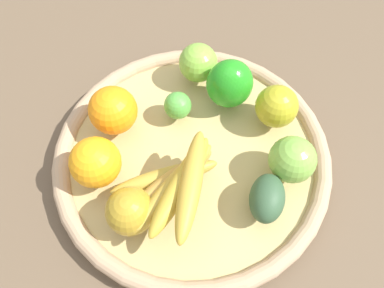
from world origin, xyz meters
TOP-DOWN VIEW (x-y plane):
  - ground_plane at (0.00, 0.00)m, footprint 2.40×2.40m
  - basket at (0.00, 0.00)m, footprint 0.47×0.47m
  - lime_0 at (0.06, 0.05)m, footprint 0.07×0.07m
  - apple_0 at (0.12, -0.10)m, footprint 0.10×0.10m
  - bell_pepper at (0.12, -0.01)m, footprint 0.10×0.11m
  - banana_bunch at (-0.08, -0.01)m, footprint 0.18×0.17m
  - avocado at (-0.04, -0.14)m, footprint 0.09×0.07m
  - orange_1 at (-0.01, 0.14)m, footprint 0.10×0.10m
  - apple_3 at (-0.15, 0.03)m, footprint 0.08×0.08m
  - orange_0 at (-0.10, 0.11)m, footprint 0.10×0.10m
  - apple_1 at (0.03, -0.16)m, footprint 0.09×0.09m
  - apple_2 at (0.15, 0.06)m, footprint 0.10×0.10m

SIDE VIEW (x-z plane):
  - ground_plane at x=0.00m, z-range 0.00..0.00m
  - basket at x=0.00m, z-range 0.00..0.04m
  - lime_0 at x=0.06m, z-range 0.04..0.09m
  - avocado at x=-0.04m, z-range 0.04..0.10m
  - apple_2 at x=0.15m, z-range 0.04..0.11m
  - apple_3 at x=-0.15m, z-range 0.04..0.11m
  - apple_0 at x=0.12m, z-range 0.04..0.11m
  - apple_1 at x=0.03m, z-range 0.04..0.12m
  - orange_0 at x=-0.10m, z-range 0.04..0.12m
  - orange_1 at x=-0.01m, z-range 0.04..0.12m
  - banana_bunch at x=-0.08m, z-range 0.04..0.13m
  - bell_pepper at x=0.12m, z-range 0.04..0.13m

